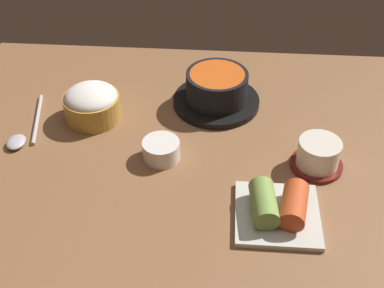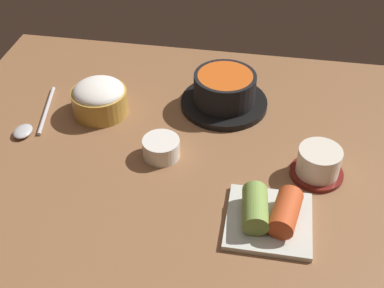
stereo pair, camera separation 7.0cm
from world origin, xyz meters
TOP-DOWN VIEW (x-y plane):
  - dining_table at (0.00, 0.00)cm, footprint 100.00×76.00cm
  - stone_pot at (5.94, 15.33)cm, footprint 18.44×18.44cm
  - rice_bowl at (-19.27, 8.57)cm, footprint 11.50×11.50cm
  - tea_cup_with_saucer at (25.17, -3.20)cm, footprint 9.66×9.66cm
  - banchan_cup_center at (-3.73, -2.84)cm, footprint 7.03×7.03cm
  - kimchi_plate at (17.28, -16.18)cm, footprint 13.98×13.98cm
  - spoon at (-31.81, 1.40)cm, footprint 5.47×18.44cm

SIDE VIEW (x-z plane):
  - dining_table at x=0.00cm, z-range 0.00..2.00cm
  - spoon at x=-31.81cm, z-range 1.94..3.29cm
  - banchan_cup_center at x=-3.73cm, z-range 2.13..5.89cm
  - kimchi_plate at x=17.28cm, z-range 1.47..6.70cm
  - tea_cup_with_saucer at x=25.17cm, z-range 1.94..7.77cm
  - stone_pot at x=5.94cm, z-range 1.72..9.31cm
  - rice_bowl at x=-19.27cm, z-range 2.03..9.28cm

